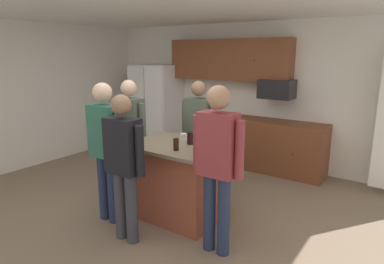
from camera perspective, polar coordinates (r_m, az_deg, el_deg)
The scene contains 19 objects.
floor at distance 4.53m, azimuth -6.19°, elevation -13.69°, with size 7.04×7.04×0.00m, color #7F6B56.
ceiling at distance 4.08m, azimuth -7.15°, elevation 20.93°, with size 7.04×7.04×0.00m, color white.
back_wall at distance 6.46m, azimuth 10.08°, elevation 6.40°, with size 6.40×0.10×2.60m, color white.
side_wall_left at distance 6.66m, azimuth -27.90°, elevation 5.27°, with size 0.10×5.60×2.60m, color white.
cabinet_run_upper at distance 6.42m, azimuth 6.23°, elevation 12.09°, with size 2.40×0.38×0.75m.
cabinet_run_lower at distance 6.10m, azimuth 13.61°, elevation -2.31°, with size 1.80×0.63×0.90m.
refrigerator at distance 7.24m, azimuth -6.02°, elevation 4.12°, with size 0.94×0.76×1.81m.
microwave_over_range at distance 5.94m, azimuth 14.20°, elevation 7.08°, with size 0.56×0.40×0.32m, color black.
kitchen_island at distance 4.29m, azimuth -2.31°, elevation -8.15°, with size 1.20×0.90×0.95m.
person_guest_right at distance 4.83m, azimuth -10.41°, elevation 0.23°, with size 0.57×0.22×1.69m.
person_host_foreground at distance 3.35m, azimuth 4.34°, elevation -4.66°, with size 0.57×0.23×1.75m.
person_guest_left at distance 4.88m, azimuth 1.10°, elevation 0.40°, with size 0.57×0.22×1.67m.
person_elder_center at distance 3.66m, azimuth -11.50°, elevation -4.62°, with size 0.57×0.22×1.64m.
person_guest_by_door at distance 4.14m, azimuth -14.47°, elevation -1.88°, with size 0.57×0.23×1.72m.
mug_ceramic_white at distance 4.29m, azimuth -1.44°, elevation -0.88°, with size 0.13×0.08×0.09m.
glass_dark_ale at distance 4.11m, azimuth -0.33°, elevation -1.07°, with size 0.07×0.07×0.15m.
glass_short_whisky at distance 4.23m, azimuth -8.98°, elevation -0.98°, with size 0.06×0.06×0.13m.
glass_stout_tall at distance 3.87m, azimuth -2.73°, elevation -2.11°, with size 0.06×0.06×0.14m.
mug_blue_stoneware at distance 3.76m, azimuth 1.33°, elevation -2.91°, with size 0.13×0.08×0.09m.
Camera 1 is at (2.68, -3.03, 2.05)m, focal length 31.43 mm.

